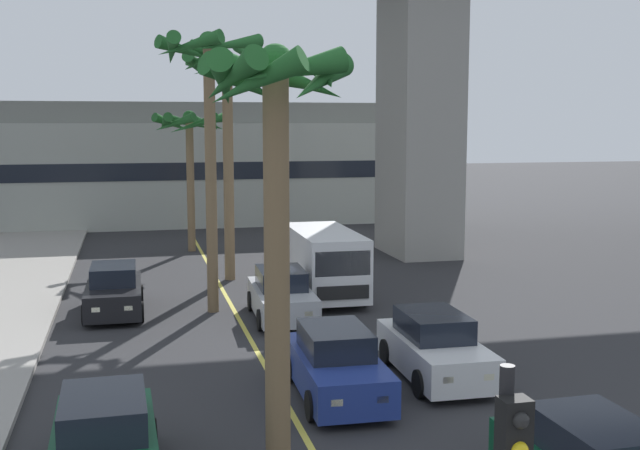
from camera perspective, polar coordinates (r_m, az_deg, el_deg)
name	(u,v)px	position (r m, az deg, el deg)	size (l,w,h in m)	color
lane_stripe_center	(243,326)	(24.16, -5.59, -7.22)	(0.14, 56.00, 0.01)	#DBCC4C
pier_building_backdrop	(183,164)	(49.54, -9.86, 4.38)	(31.39, 8.04, 7.24)	#ADB2A8
car_queue_second	(435,348)	(19.40, 8.25, -8.75)	(1.90, 4.13, 1.56)	white
car_queue_third	(114,291)	(26.23, -14.63, -4.66)	(1.87, 4.12, 1.56)	black
car_queue_fourth	(104,446)	(14.21, -15.27, -15.11)	(1.89, 4.13, 1.56)	#0C4728
car_queue_fifth	(336,365)	(17.89, 1.18, -10.08)	(1.93, 4.15, 1.56)	navy
car_queue_sixth	(282,296)	(24.76, -2.77, -5.13)	(1.95, 4.16, 1.56)	#B7BABF
delivery_van	(325,261)	(27.53, 0.33, -2.64)	(2.22, 5.28, 2.36)	white
palm_tree_near_median	(190,134)	(37.71, -9.32, 6.47)	(3.58, 3.60, 6.64)	brown
palm_tree_mid_median	(227,95)	(30.54, -6.70, 9.27)	(3.60, 3.73, 8.78)	brown
palm_tree_far_median	(209,87)	(25.34, -8.03, 9.82)	(3.38, 3.51, 8.90)	brown
palm_tree_farthest_median	(276,139)	(13.53, -3.21, 6.21)	(2.72, 2.77, 7.41)	brown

